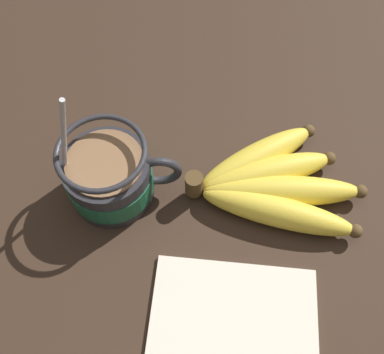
# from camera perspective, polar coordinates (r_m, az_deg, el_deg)

# --- Properties ---
(table) EXTENTS (0.91, 0.91, 0.03)m
(table) POSITION_cam_1_polar(r_m,az_deg,el_deg) (0.51, -7.85, -3.51)
(table) COLOR #332319
(table) RESTS_ON ground
(coffee_mug) EXTENTS (0.13, 0.10, 0.17)m
(coffee_mug) POSITION_cam_1_polar(r_m,az_deg,el_deg) (0.47, -10.86, 0.06)
(coffee_mug) COLOR #28282D
(coffee_mug) RESTS_ON table
(banana_bunch) EXTENTS (0.20, 0.16, 0.04)m
(banana_bunch) POSITION_cam_1_polar(r_m,az_deg,el_deg) (0.49, 10.53, -0.88)
(banana_bunch) COLOR #4C381E
(banana_bunch) RESTS_ON table
(napkin) EXTENTS (0.18, 0.14, 0.01)m
(napkin) POSITION_cam_1_polar(r_m,az_deg,el_deg) (0.45, 5.56, -18.44)
(napkin) COLOR beige
(napkin) RESTS_ON table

